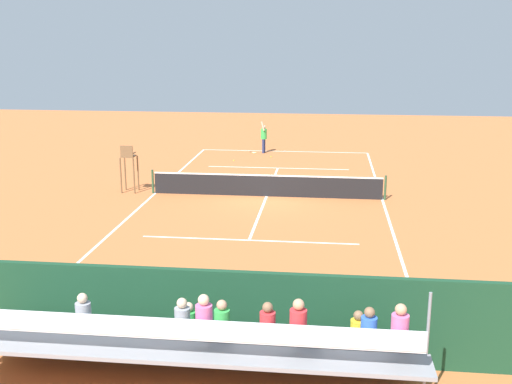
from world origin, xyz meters
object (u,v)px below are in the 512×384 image
courtside_bench (361,325)px  equipment_bag (297,340)px  tennis_racket (254,153)px  tennis_player (264,136)px  tennis_ball_near (234,160)px  tennis_net (267,185)px  bleacher_stand (200,345)px  umpire_chair (129,163)px  tennis_ball_far (271,157)px

courtside_bench → equipment_bag: 1.47m
courtside_bench → tennis_racket: 24.14m
tennis_player → tennis_ball_near: tennis_player is taller
tennis_net → tennis_ball_near: tennis_net is taller
equipment_bag → tennis_ball_near: (4.64, -21.06, -0.15)m
bleacher_stand → umpire_chair: size_ratio=4.23×
tennis_net → equipment_bag: size_ratio=11.44×
equipment_bag → tennis_racket: bearing=-80.8°
courtside_bench → tennis_ball_near: (6.05, -20.93, -0.53)m
courtside_bench → tennis_player: bearing=-78.9°
tennis_player → tennis_ball_near: size_ratio=29.18×
umpire_chair → courtside_bench: umpire_chair is taller
equipment_bag → tennis_player: (3.23, -23.77, 0.84)m
umpire_chair → tennis_racket: (-4.40, -10.21, -1.30)m
equipment_bag → bleacher_stand: bearing=47.5°
tennis_ball_near → equipment_bag: bearing=102.4°
equipment_bag → tennis_ball_far: (2.67, -22.40, -0.15)m
bleacher_stand → equipment_bag: size_ratio=10.07×
tennis_net → tennis_racket: 10.46m
courtside_bench → tennis_ball_far: courtside_bench is taller
tennis_net → tennis_player: (1.20, -10.37, 0.51)m
tennis_ball_near → tennis_net: bearing=108.8°
equipment_bag → umpire_chair: bearing=-58.6°
tennis_net → equipment_bag: tennis_net is taller
tennis_net → tennis_racket: bearing=-80.1°
bleacher_stand → courtside_bench: bleacher_stand is taller
tennis_racket → tennis_ball_far: tennis_ball_far is taller
umpire_chair → tennis_ball_far: size_ratio=32.42×
umpire_chair → tennis_player: 11.44m
tennis_ball_far → tennis_player: bearing=-67.4°
tennis_racket → tennis_net: bearing=99.9°
bleacher_stand → tennis_ball_near: bearing=-83.0°
tennis_net → tennis_racket: size_ratio=19.69×
courtside_bench → tennis_ball_far: (4.08, -22.27, -0.53)m
bleacher_stand → courtside_bench: bearing=-146.8°
tennis_net → umpire_chair: 6.25m
tennis_racket → tennis_ball_near: (0.81, 2.63, 0.02)m
umpire_chair → tennis_player: bearing=-115.9°
umpire_chair → tennis_player: (-5.00, -10.29, -0.30)m
tennis_net → equipment_bag: (-2.03, 13.40, -0.32)m
tennis_player → tennis_ball_far: (-0.57, 1.36, -0.98)m
tennis_racket → tennis_ball_near: bearing=72.8°
equipment_bag → tennis_player: tennis_player is taller
tennis_net → tennis_ball_near: bearing=-71.2°
equipment_bag → tennis_ball_near: equipment_bag is taller
tennis_net → tennis_ball_far: 9.04m
courtside_bench → tennis_ball_far: 22.65m
bleacher_stand → umpire_chair: bleacher_stand is taller
tennis_player → tennis_ball_far: tennis_player is taller
tennis_net → bleacher_stand: 15.39m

